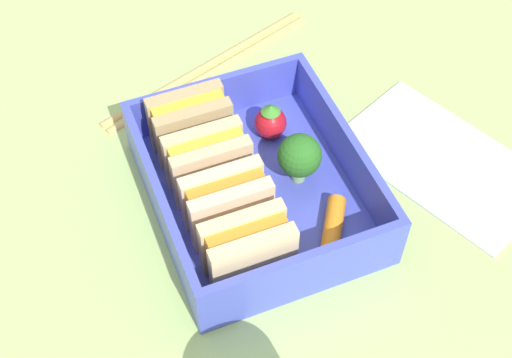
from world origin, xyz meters
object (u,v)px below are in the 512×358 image
sandwich_center_left (227,204)px  folded_napkin (443,161)px  sandwich_center (208,163)px  carrot_stick_far_left (333,228)px  broccoli_floret (300,158)px  strawberry_far_left (270,122)px  sandwich_left (248,250)px  sandwich_center_right (190,125)px  chopstick_pair (208,67)px

sandwich_center_left → folded_napkin: (0.04, -17.96, -3.46)cm
sandwich_center → carrot_stick_far_left: (-7.42, -6.59, -1.79)cm
sandwich_center_left → broccoli_floret: bearing=-73.9°
sandwich_center → strawberry_far_left: (2.91, -6.10, -1.07)cm
sandwich_center → strawberry_far_left: sandwich_center is taller
sandwich_left → sandwich_center_right: size_ratio=1.00×
sandwich_center_right → broccoli_floret: size_ratio=1.38×
broccoli_floret → chopstick_pair: bearing=7.9°
carrot_stick_far_left → folded_napkin: bearing=-72.9°
sandwich_left → strawberry_far_left: 12.47cm
sandwich_center → chopstick_pair: bearing=-18.6°
sandwich_center_left → chopstick_pair: sandwich_center_left is taller
sandwich_center_right → strawberry_far_left: size_ratio=1.88×
sandwich_center_right → folded_napkin: 19.91cm
broccoli_floret → sandwich_left: bearing=132.4°
strawberry_far_left → chopstick_pair: strawberry_far_left is taller
sandwich_center_left → strawberry_far_left: size_ratio=1.88×
sandwich_center_left → chopstick_pair: (16.67, -4.28, -3.31)cm
sandwich_center_left → sandwich_center_right: 7.91cm
sandwich_center → strawberry_far_left: size_ratio=1.88×
sandwich_center_left → folded_napkin: 18.29cm
sandwich_left → carrot_stick_far_left: size_ratio=1.19×
carrot_stick_far_left → folded_napkin: (3.50, -11.37, -1.67)cm
sandwich_left → carrot_stick_far_left: bearing=-85.7°
folded_napkin → strawberry_far_left: bearing=60.1°
sandwich_center → sandwich_center_right: same height
sandwich_center_left → sandwich_center_right: (7.91, 0.00, 0.00)cm
sandwich_center_right → folded_napkin: sandwich_center_right is taller
sandwich_center_right → chopstick_pair: size_ratio=0.28×
sandwich_center_right → chopstick_pair: bearing=-26.0°
sandwich_left → folded_napkin: (4.00, -17.96, -3.46)cm
sandwich_center → chopstick_pair: sandwich_center is taller
sandwich_center_left → strawberry_far_left: sandwich_center_left is taller
sandwich_left → broccoli_floret: sandwich_left is taller
sandwich_left → carrot_stick_far_left: (0.50, -6.59, -1.79)cm
sandwich_center → strawberry_far_left: bearing=-64.5°
sandwich_center → chopstick_pair: size_ratio=0.28×
sandwich_center_left → chopstick_pair: bearing=-14.4°
sandwich_left → broccoli_floret: bearing=-47.6°
carrot_stick_far_left → strawberry_far_left: bearing=2.7°
carrot_stick_far_left → strawberry_far_left: strawberry_far_left is taller
sandwich_center_right → folded_napkin: bearing=-113.7°
chopstick_pair → strawberry_far_left: bearing=-169.5°
sandwich_center_right → strawberry_far_left: bearing=-99.8°
sandwich_left → sandwich_center: bearing=0.0°
sandwich_center_right → sandwich_center: bearing=180.0°
sandwich_center_right → strawberry_far_left: 6.28cm
strawberry_far_left → folded_napkin: strawberry_far_left is taller
chopstick_pair → folded_napkin: chopstick_pair is taller
sandwich_left → sandwich_center_left: (3.96, 0.00, 0.00)cm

